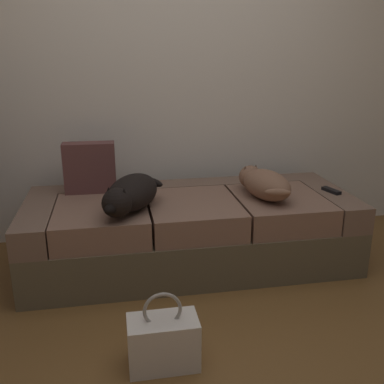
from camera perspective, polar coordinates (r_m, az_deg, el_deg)
The scene contains 8 objects.
ground_plane at distance 2.18m, azimuth 5.42°, elevation -21.86°, with size 10.00×10.00×0.00m, color brown.
back_wall at distance 3.37m, azimuth -2.19°, elevation 17.97°, with size 6.40×0.10×2.80m, color silver.
couch at distance 2.99m, azimuth -0.18°, elevation -4.96°, with size 2.14×0.87×0.47m.
dog_dark at distance 2.65m, azimuth -7.99°, elevation -0.26°, with size 0.44×0.58×0.21m.
dog_tan at distance 2.91m, azimuth 9.25°, elevation 1.12°, with size 0.33×0.54×0.19m.
tv_remote at distance 3.15m, azimuth 17.60°, elevation 0.18°, with size 0.04×0.15×0.02m, color black.
throw_pillow at distance 3.04m, azimuth -13.11°, elevation 3.10°, with size 0.34×0.12×0.34m, color brown.
handbag at distance 2.12m, azimuth -3.76°, elevation -18.75°, with size 0.32×0.18×0.38m.
Camera 1 is at (-0.49, -1.61, 1.39)m, focal length 41.16 mm.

